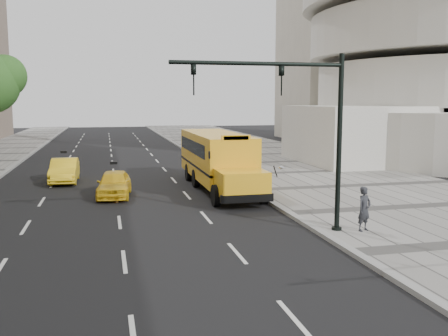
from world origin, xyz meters
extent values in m
plane|color=black|center=(0.00, 0.00, 0.00)|extent=(140.00, 140.00, 0.00)
cube|color=gray|center=(12.00, 0.00, 0.07)|extent=(12.00, 140.00, 0.15)
cube|color=gray|center=(6.00, 0.00, 0.07)|extent=(0.30, 140.00, 0.15)
cube|color=silver|center=(17.00, 10.00, 2.20)|extent=(8.00, 10.00, 4.40)
sphere|color=#295A1E|center=(-9.27, 19.51, 6.80)|extent=(3.44, 3.44, 3.44)
cube|color=yellow|center=(4.50, 2.25, 1.77)|extent=(2.50, 9.00, 2.45)
cube|color=yellow|center=(4.50, -3.25, 1.10)|extent=(2.20, 2.00, 1.10)
cube|color=black|center=(4.50, -4.13, 0.55)|extent=(2.38, 0.25, 0.35)
cube|color=black|center=(4.50, 2.25, 1.25)|extent=(2.52, 9.00, 0.12)
cube|color=black|center=(4.50, -2.19, 2.25)|extent=(2.05, 0.10, 0.90)
cube|color=black|center=(4.50, 2.75, 2.25)|extent=(2.52, 7.50, 0.70)
cube|color=yellow|center=(4.50, -2.20, 3.05)|extent=(1.40, 0.12, 0.28)
ellipsoid|color=silver|center=(6.02, -4.65, 1.90)|extent=(0.32, 0.32, 0.14)
cylinder|color=black|center=(5.78, -4.43, 1.70)|extent=(0.36, 0.47, 0.58)
cylinder|color=black|center=(3.37, -2.95, 0.50)|extent=(0.30, 1.00, 1.00)
cylinder|color=black|center=(5.63, -2.95, 0.50)|extent=(0.30, 1.00, 1.00)
cylinder|color=black|center=(3.37, 2.25, 0.50)|extent=(0.30, 1.00, 1.00)
cylinder|color=black|center=(5.63, 2.25, 0.50)|extent=(0.30, 1.00, 1.00)
cylinder|color=black|center=(3.37, 4.75, 0.50)|extent=(0.30, 1.00, 1.00)
cylinder|color=black|center=(5.63, 4.75, 0.50)|extent=(0.30, 1.00, 1.00)
imported|color=yellow|center=(-1.09, 0.51, 0.66)|extent=(1.93, 4.02, 1.32)
imported|color=yellow|center=(-3.87, 5.78, 0.70)|extent=(1.52, 4.25, 1.40)
imported|color=#292B30|center=(7.48, -8.94, 0.95)|extent=(0.69, 0.58, 1.60)
cylinder|color=black|center=(6.60, -8.59, 3.20)|extent=(0.18, 0.18, 6.40)
cylinder|color=black|center=(6.60, -8.59, 0.12)|extent=(0.36, 0.36, 0.25)
cylinder|color=black|center=(3.60, -8.59, 6.00)|extent=(6.00, 0.14, 0.14)
imported|color=black|center=(4.40, -8.59, 5.45)|extent=(0.16, 0.20, 1.00)
imported|color=black|center=(1.40, -8.59, 5.45)|extent=(0.16, 0.20, 1.00)
camera|label=1|loc=(-1.41, -24.73, 4.77)|focal=40.00mm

